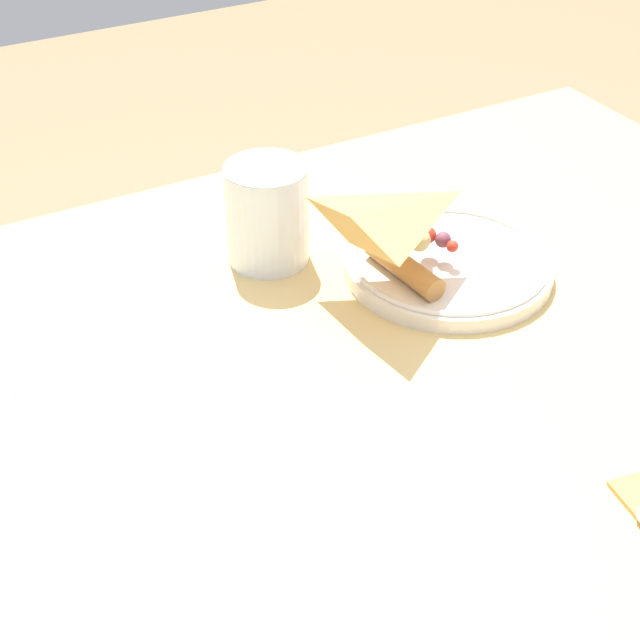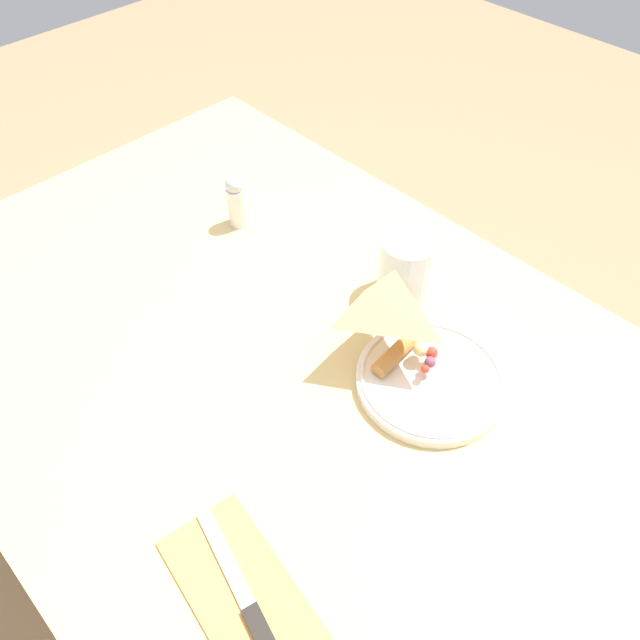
{
  "view_description": "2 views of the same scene",
  "coord_description": "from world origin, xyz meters",
  "views": [
    {
      "loc": [
        0.31,
        0.56,
        1.29
      ],
      "look_at": [
        -0.02,
        -0.06,
        0.78
      ],
      "focal_mm": 55.0,
      "sensor_mm": 36.0,
      "label": 1
    },
    {
      "loc": [
        -0.47,
        0.36,
        1.46
      ],
      "look_at": [
        -0.03,
        -0.07,
        0.76
      ],
      "focal_mm": 35.0,
      "sensor_mm": 36.0,
      "label": 2
    }
  ],
  "objects": [
    {
      "name": "ground_plane",
      "position": [
        0.0,
        0.0,
        0.0
      ],
      "size": [
        6.0,
        6.0,
        0.0
      ],
      "primitive_type": "plane",
      "color": "#997A56"
    },
    {
      "name": "plate_pizza",
      "position": [
        -0.2,
        -0.12,
        0.75
      ],
      "size": [
        0.21,
        0.21,
        0.05
      ],
      "color": "silver",
      "rests_on": "dining_table"
    },
    {
      "name": "salt_shaker",
      "position": [
        0.27,
        -0.15,
        0.79
      ],
      "size": [
        0.04,
        0.04,
        0.1
      ],
      "color": "silver",
      "rests_on": "dining_table"
    },
    {
      "name": "butter_knife",
      "position": [
        -0.25,
        0.26,
        0.74
      ],
      "size": [
        0.21,
        0.07,
        0.01
      ],
      "rotation": [
        0.0,
        0.0,
        -0.24
      ],
      "color": "black",
      "rests_on": "napkin_folded"
    },
    {
      "name": "milk_glass",
      "position": [
        -0.06,
        -0.23,
        0.79
      ],
      "size": [
        0.09,
        0.09,
        0.11
      ],
      "color": "white",
      "rests_on": "dining_table"
    },
    {
      "name": "dining_table",
      "position": [
        0.0,
        0.0,
        0.64
      ],
      "size": [
        1.26,
        0.86,
        0.74
      ],
      "color": "#DBB770",
      "rests_on": "ground_plane"
    },
    {
      "name": "napkin_folded",
      "position": [
        -0.24,
        0.26,
        0.74
      ],
      "size": [
        0.22,
        0.14,
        0.0
      ],
      "rotation": [
        0.0,
        0.0,
        -0.14
      ],
      "color": "#E59E4C",
      "rests_on": "dining_table"
    }
  ]
}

